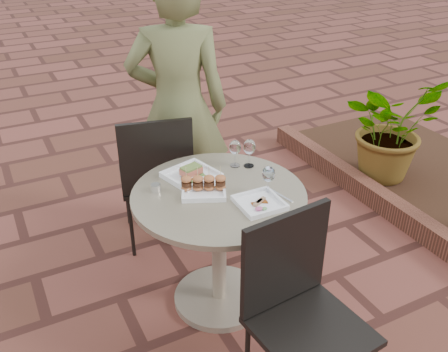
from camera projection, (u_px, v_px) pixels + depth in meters
name	position (u px, v px, depth m)	size (l,w,h in m)	color
ground	(216.00, 321.00, 2.76)	(60.00, 60.00, 0.00)	brown
cafe_table	(219.00, 232.00, 2.67)	(0.90, 0.90, 0.73)	gray
chair_far	(156.00, 171.00, 3.12)	(0.53, 0.53, 0.93)	black
chair_near	(298.00, 300.00, 2.12)	(0.48, 0.48, 0.93)	black
diner	(178.00, 108.00, 3.16)	(0.64, 0.42, 1.75)	brown
plate_salmon	(191.00, 175.00, 2.67)	(0.31, 0.31, 0.07)	white
plate_sliders	(204.00, 186.00, 2.54)	(0.29, 0.29, 0.14)	white
plate_tuna	(260.00, 203.00, 2.44)	(0.22, 0.22, 0.03)	white
wine_glass_right	(268.00, 175.00, 2.48)	(0.07, 0.07, 0.16)	white
wine_glass_mid	(235.00, 148.00, 2.75)	(0.07, 0.07, 0.16)	white
wine_glass_far	(249.00, 148.00, 2.74)	(0.07, 0.07, 0.16)	white
steel_ramekin	(156.00, 188.00, 2.55)	(0.05, 0.05, 0.04)	silver
cutlery_set	(277.00, 197.00, 2.51)	(0.09, 0.19, 0.00)	silver
planter_curb	(396.00, 210.00, 3.59)	(0.12, 3.00, 0.15)	brown
potted_plant_a	(391.00, 127.00, 3.88)	(0.76, 0.66, 0.84)	#33662D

